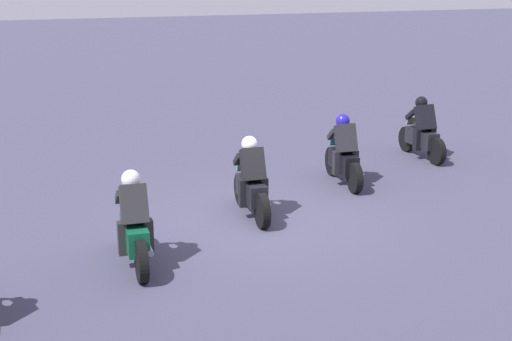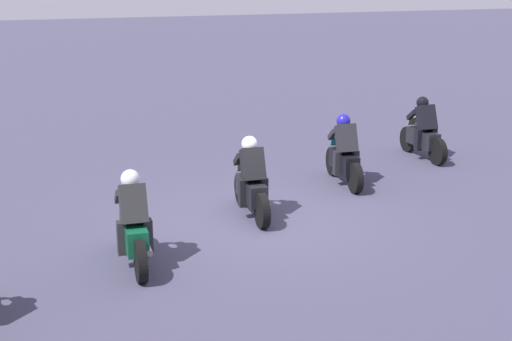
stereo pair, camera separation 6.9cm
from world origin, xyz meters
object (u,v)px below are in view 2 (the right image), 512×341
object	(u,v)px
rider_lane_b	(344,156)
rider_lane_a	(423,133)
rider_lane_d	(134,227)
rider_lane_c	(251,184)

from	to	relation	value
rider_lane_b	rider_lane_a	bearing A→B (deg)	-57.59
rider_lane_a	rider_lane_d	size ratio (longest dim) A/B	1.00
rider_lane_a	rider_lane_d	xyz separation A→B (m)	(-4.03, 8.04, 0.00)
rider_lane_a	rider_lane_c	size ratio (longest dim) A/B	1.00
rider_lane_b	rider_lane_c	size ratio (longest dim) A/B	1.00
rider_lane_a	rider_lane_c	xyz separation A→B (m)	(-2.52, 5.49, 0.00)
rider_lane_d	rider_lane_a	bearing A→B (deg)	-58.45
rider_lane_c	rider_lane_d	size ratio (longest dim) A/B	1.00
rider_lane_c	rider_lane_d	distance (m)	2.96
rider_lane_a	rider_lane_b	xyz separation A→B (m)	(-1.27, 2.86, 0.00)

